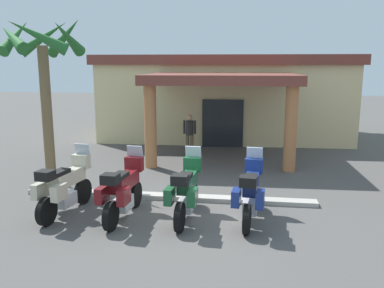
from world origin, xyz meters
The scene contains 9 objects.
ground_plane centered at (0.00, 0.00, 0.00)m, with size 80.00×80.00×0.00m, color #514F4C.
motel_building centered at (-0.10, 11.28, 2.06)m, with size 12.27×10.81×4.03m.
motorcycle_cream centered at (-3.27, -0.32, 0.70)m, with size 0.82×2.21×1.61m.
motorcycle_maroon centered at (-1.77, -0.39, 0.70)m, with size 0.73×2.21×1.61m.
motorcycle_green centered at (-0.27, -0.23, 0.70)m, with size 0.72×2.21×1.61m.
motorcycle_blue centered at (1.23, -0.16, 0.70)m, with size 0.74×2.21×1.61m.
pedestrian centered at (-1.22, 6.73, 0.94)m, with size 0.53×0.32×1.63m.
palm_tree_roadside centered at (-4.97, 2.25, 3.85)m, with size 2.43×2.56×5.08m.
curb_strip centered at (-1.02, 1.14, 0.06)m, with size 7.99×0.36×0.12m, color #ADA89E.
Camera 1 is at (1.14, -9.23, 3.64)m, focal length 37.75 mm.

